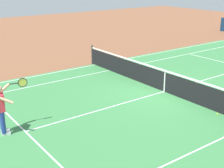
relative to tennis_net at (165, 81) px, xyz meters
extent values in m
plane|color=brown|center=(0.00, 0.00, -0.49)|extent=(60.00, 60.00, 0.00)
cube|color=#387A42|center=(0.00, 0.00, -0.49)|extent=(24.20, 11.40, 0.00)
cube|color=white|center=(0.00, -5.50, -0.49)|extent=(23.80, 0.05, 0.01)
cube|color=white|center=(0.00, -4.11, -0.49)|extent=(23.80, 0.05, 0.01)
cube|color=white|center=(6.40, 0.00, -0.49)|extent=(0.05, 8.22, 0.01)
cube|color=white|center=(0.00, 0.00, -0.49)|extent=(12.80, 0.05, 0.01)
cylinder|color=#2D2D33|center=(0.00, -5.80, 0.05)|extent=(0.10, 0.10, 1.08)
cube|color=black|center=(0.00, 0.00, -0.05)|extent=(0.02, 11.60, 0.88)
cube|color=white|center=(0.00, 0.00, 0.46)|extent=(0.04, 11.60, 0.06)
cube|color=white|center=(0.00, 0.00, -0.05)|extent=(0.04, 0.06, 0.88)
cylinder|color=navy|center=(7.04, -0.15, -0.04)|extent=(0.15, 0.15, 0.74)
cube|color=white|center=(6.98, -0.14, -0.45)|extent=(0.30, 0.17, 0.09)
cylinder|color=navy|center=(6.99, -0.38, -0.04)|extent=(0.15, 0.15, 0.74)
cube|color=white|center=(6.93, -0.37, -0.45)|extent=(0.30, 0.17, 0.09)
cube|color=#E03342|center=(7.01, -0.27, 0.61)|extent=(0.32, 0.42, 0.56)
cylinder|color=#DBAA84|center=(6.90, 0.04, 0.74)|extent=(0.40, 0.29, 0.26)
cylinder|color=#DBAA84|center=(6.78, -0.50, 0.94)|extent=(0.42, 0.14, 0.30)
cylinder|color=#232326|center=(6.46, -0.49, 1.05)|extent=(0.28, 0.10, 0.04)
torus|color=#232326|center=(6.18, -0.43, 1.05)|extent=(0.31, 0.09, 0.31)
cylinder|color=#C6D84C|center=(6.18, -0.43, 1.05)|extent=(0.26, 0.06, 0.27)
sphere|color=#CCE01E|center=(0.19, 2.92, -0.46)|extent=(0.07, 0.07, 0.07)
camera|label=1|loc=(9.65, 9.22, 4.36)|focal=51.00mm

